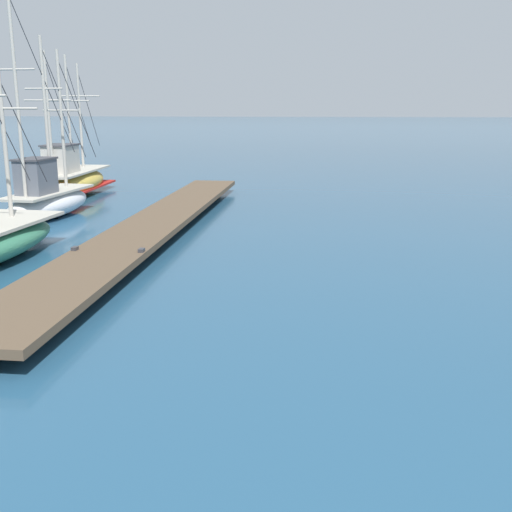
# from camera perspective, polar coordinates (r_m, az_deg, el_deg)

# --- Properties ---
(floating_dock) EXTENTS (1.95, 20.12, 0.53)m
(floating_dock) POSITION_cam_1_polar(r_m,az_deg,el_deg) (18.50, -9.28, 2.98)
(floating_dock) COLOR brown
(floating_dock) RESTS_ON ground
(fishing_boat_1) EXTENTS (1.93, 6.06, 7.33)m
(fishing_boat_1) POSITION_cam_1_polar(r_m,az_deg,el_deg) (22.18, -18.63, 5.17)
(fishing_boat_1) COLOR silver
(fishing_boat_1) RESTS_ON ground
(fishing_boat_3) EXTENTS (2.21, 6.90, 5.76)m
(fishing_boat_3) POSITION_cam_1_polar(r_m,az_deg,el_deg) (27.56, -16.72, 6.76)
(fishing_boat_3) COLOR gold
(fishing_boat_3) RESTS_ON ground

